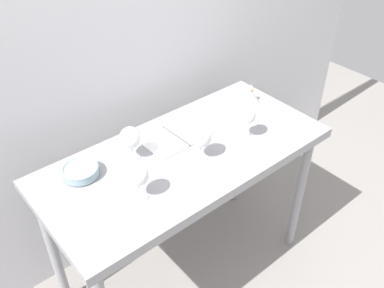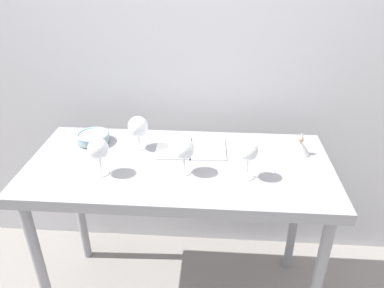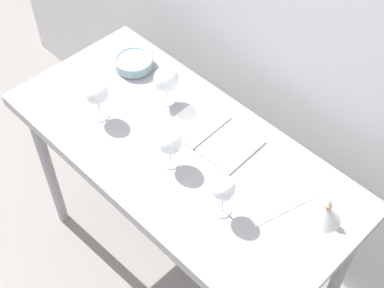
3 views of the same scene
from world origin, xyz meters
TOP-DOWN VIEW (x-y plane):
  - ground_plane at (0.00, 0.00)m, footprint 6.00×6.00m
  - back_wall at (0.00, 0.49)m, footprint 3.80×0.04m
  - steel_counter at (0.00, -0.01)m, footprint 1.40×0.65m
  - wine_glass_near_right at (0.30, -0.10)m, footprint 0.08×0.08m
  - wine_glass_near_left at (-0.33, -0.12)m, footprint 0.09×0.09m
  - wine_glass_near_center at (0.03, -0.08)m, footprint 0.09×0.09m
  - wine_glass_far_left at (-0.21, 0.12)m, footprint 0.10×0.10m
  - open_notebook at (0.04, 0.12)m, footprint 0.35×0.22m
  - tasting_sheet_upper at (0.36, 0.07)m, footprint 0.25×0.28m
  - tasting_bowl at (-0.45, 0.16)m, footprint 0.16×0.16m
  - decanter_funnel at (0.57, 0.12)m, footprint 0.11×0.11m

SIDE VIEW (x-z plane):
  - ground_plane at x=0.00m, z-range 0.00..0.00m
  - steel_counter at x=0.00m, z-range 0.34..1.24m
  - tasting_sheet_upper at x=0.36m, z-range 0.90..0.90m
  - open_notebook at x=0.04m, z-range 0.90..0.91m
  - tasting_bowl at x=-0.45m, z-range 0.90..0.95m
  - decanter_funnel at x=0.57m, z-range 0.88..0.99m
  - wine_glass_far_left at x=-0.21m, z-range 0.93..1.09m
  - wine_glass_near_center at x=0.03m, z-range 0.93..1.10m
  - wine_glass_near_left at x=-0.33m, z-range 0.93..1.10m
  - wine_glass_near_right at x=0.30m, z-range 0.94..1.11m
  - back_wall at x=0.00m, z-range 0.00..2.60m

